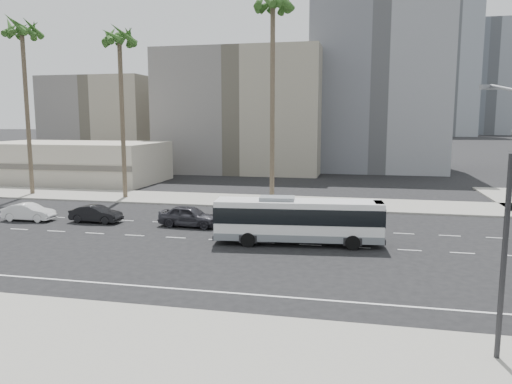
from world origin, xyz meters
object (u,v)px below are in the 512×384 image
(car_b, at_px, (96,214))
(car_c, at_px, (29,212))
(palm_far, at_px, (22,34))
(palm_mid, at_px, (119,41))
(city_bus, at_px, (298,219))
(palm_near, at_px, (273,7))
(car_a, at_px, (189,216))

(car_b, bearing_deg, car_c, 97.21)
(palm_far, bearing_deg, palm_mid, -0.64)
(city_bus, bearing_deg, palm_near, 100.95)
(car_b, distance_m, car_c, 5.52)
(palm_far, bearing_deg, car_c, -54.35)
(city_bus, bearing_deg, car_b, 162.53)
(car_b, xyz_separation_m, palm_near, (11.69, 11.16, 17.06))
(city_bus, height_order, palm_near, palm_near)
(palm_mid, xyz_separation_m, palm_far, (-10.69, 0.12, 1.12))
(city_bus, distance_m, palm_near, 22.11)
(car_b, xyz_separation_m, palm_far, (-13.98, 11.32, 15.73))
(city_bus, xyz_separation_m, palm_near, (-4.37, 14.47, 16.14))
(car_c, xyz_separation_m, palm_near, (17.19, 11.67, 17.05))
(city_bus, xyz_separation_m, palm_mid, (-19.35, 14.50, 13.69))
(car_c, xyz_separation_m, palm_mid, (2.21, 11.70, 14.60))
(car_a, xyz_separation_m, palm_far, (-21.52, 11.18, 15.61))
(car_a, relative_size, car_c, 1.13)
(palm_near, bearing_deg, car_a, -110.64)
(car_b, relative_size, palm_near, 0.20)
(car_b, distance_m, palm_far, 23.89)
(car_b, bearing_deg, car_a, -87.01)
(car_a, height_order, car_b, car_a)
(car_c, relative_size, palm_near, 0.21)
(car_b, bearing_deg, city_bus, -99.66)
(car_a, bearing_deg, car_c, 96.80)
(palm_near, bearing_deg, city_bus, -73.20)
(car_b, bearing_deg, palm_near, -44.35)
(car_a, relative_size, palm_near, 0.23)
(car_a, xyz_separation_m, palm_mid, (-10.83, 11.07, 14.49))
(car_c, height_order, palm_far, palm_far)
(palm_mid, bearing_deg, car_a, -45.62)
(palm_mid, relative_size, palm_far, 0.94)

